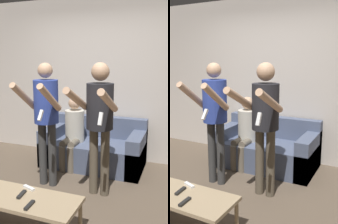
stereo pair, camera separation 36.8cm
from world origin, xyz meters
The scene contains 10 objects.
ground_plane centered at (0.00, 0.00, 0.00)m, with size 14.00×14.00×0.00m, color brown.
wall_back centered at (0.00, 1.72, 1.35)m, with size 6.40×0.06×2.70m.
couch centered at (0.04, 1.27, 0.26)m, with size 1.59×0.82×0.75m.
person_standing_left centered at (-0.32, 0.37, 1.03)m, with size 0.44×0.66×1.65m.
person_standing_right centered at (0.41, 0.37, 1.04)m, with size 0.45×0.77×1.66m.
person_seated centered at (-0.25, 1.10, 0.60)m, with size 0.30×0.53×1.11m.
coffee_table centered at (-0.02, -0.62, 0.35)m, with size 1.07×0.45×0.39m.
remote_near centered at (0.11, -0.73, 0.40)m, with size 0.04×0.15×0.02m.
remote_mid centered at (-0.07, -0.59, 0.40)m, with size 0.06×0.15×0.02m.
remote_far centered at (-0.07, -0.46, 0.40)m, with size 0.15×0.08×0.02m.
Camera 1 is at (1.33, -2.56, 1.69)m, focal length 42.00 mm.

